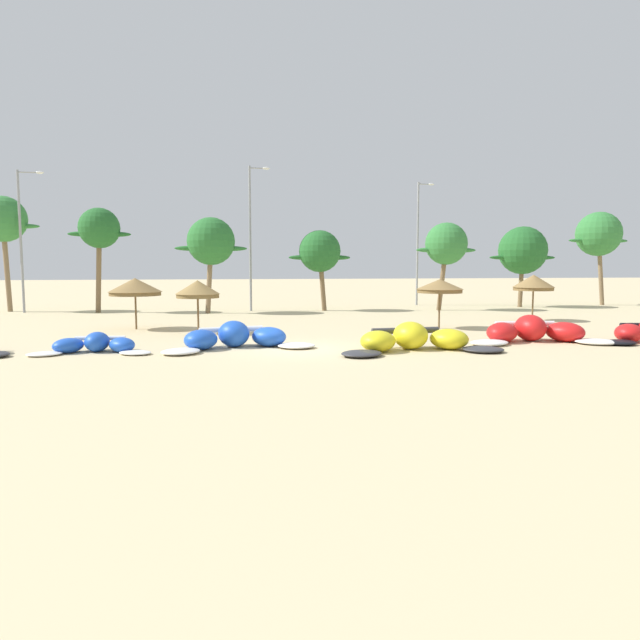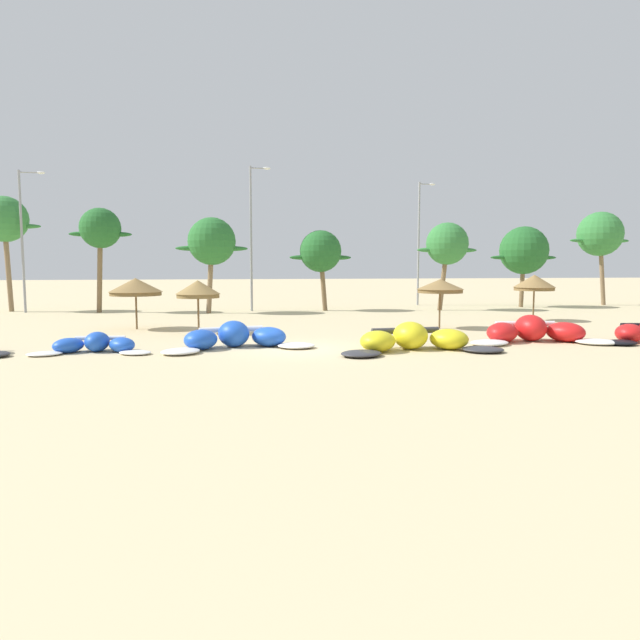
{
  "view_description": "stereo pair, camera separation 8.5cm",
  "coord_description": "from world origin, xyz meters",
  "px_view_note": "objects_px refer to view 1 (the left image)",
  "views": [
    {
      "loc": [
        -3.37,
        -22.83,
        3.4
      ],
      "look_at": [
        1.25,
        2.0,
        1.0
      ],
      "focal_mm": 31.67,
      "sensor_mm": 36.0,
      "label": 1
    },
    {
      "loc": [
        -3.29,
        -22.85,
        3.4
      ],
      "look_at": [
        1.25,
        2.0,
        1.0
      ],
      "focal_mm": 31.67,
      "sensor_mm": 36.0,
      "label": 2
    }
  ],
  "objects_px": {
    "beach_umbrella_middle": "(198,289)",
    "palm_center_left": "(320,252)",
    "beach_umbrella_near_palms": "(440,286)",
    "kite_left_of_center": "(236,338)",
    "palm_right_of_gap": "(523,251)",
    "beach_umbrella_outermost": "(534,283)",
    "kite_center": "(414,340)",
    "palm_left": "(99,229)",
    "palm_leftmost": "(3,220)",
    "palm_left_of_gap": "(211,242)",
    "kite_right_of_center": "(534,332)",
    "kite_left": "(95,345)",
    "palm_right": "(599,235)",
    "lamppost_west_center": "(252,232)",
    "lamppost_east_center": "(419,238)",
    "palm_center_right": "(446,244)",
    "beach_umbrella_near_van": "(135,287)",
    "lamppost_west": "(22,234)"
  },
  "relations": [
    {
      "from": "beach_umbrella_middle",
      "to": "beach_umbrella_near_palms",
      "type": "height_order",
      "value": "beach_umbrella_near_palms"
    },
    {
      "from": "kite_left",
      "to": "beach_umbrella_outermost",
      "type": "bearing_deg",
      "value": 19.93
    },
    {
      "from": "beach_umbrella_near_palms",
      "to": "kite_left",
      "type": "bearing_deg",
      "value": -161.31
    },
    {
      "from": "kite_left_of_center",
      "to": "palm_leftmost",
      "type": "distance_m",
      "value": 28.47
    },
    {
      "from": "kite_right_of_center",
      "to": "lamppost_east_center",
      "type": "bearing_deg",
      "value": 81.84
    },
    {
      "from": "kite_right_of_center",
      "to": "beach_umbrella_middle",
      "type": "height_order",
      "value": "beach_umbrella_middle"
    },
    {
      "from": "lamppost_west",
      "to": "kite_center",
      "type": "bearing_deg",
      "value": -46.88
    },
    {
      "from": "kite_left_of_center",
      "to": "palm_left_of_gap",
      "type": "relative_size",
      "value": 0.94
    },
    {
      "from": "beach_umbrella_middle",
      "to": "palm_center_left",
      "type": "bearing_deg",
      "value": 56.99
    },
    {
      "from": "palm_center_right",
      "to": "kite_left_of_center",
      "type": "bearing_deg",
      "value": -133.49
    },
    {
      "from": "beach_umbrella_outermost",
      "to": "palm_leftmost",
      "type": "bearing_deg",
      "value": 158.36
    },
    {
      "from": "kite_left",
      "to": "palm_leftmost",
      "type": "distance_m",
      "value": 25.98
    },
    {
      "from": "beach_umbrella_middle",
      "to": "palm_right",
      "type": "relative_size",
      "value": 0.33
    },
    {
      "from": "beach_umbrella_near_palms",
      "to": "lamppost_east_center",
      "type": "xyz_separation_m",
      "value": [
        5.54,
        18.28,
        3.53
      ]
    },
    {
      "from": "beach_umbrella_near_palms",
      "to": "palm_right_of_gap",
      "type": "height_order",
      "value": "palm_right_of_gap"
    },
    {
      "from": "kite_center",
      "to": "beach_umbrella_near_palms",
      "type": "xyz_separation_m",
      "value": [
        4.15,
        7.44,
        1.9
      ]
    },
    {
      "from": "palm_center_left",
      "to": "palm_center_right",
      "type": "xyz_separation_m",
      "value": [
        9.73,
        -1.27,
        0.58
      ]
    },
    {
      "from": "kite_center",
      "to": "palm_left",
      "type": "bearing_deg",
      "value": 126.0
    },
    {
      "from": "beach_umbrella_near_palms",
      "to": "kite_left_of_center",
      "type": "bearing_deg",
      "value": -154.37
    },
    {
      "from": "beach_umbrella_near_palms",
      "to": "lamppost_west_center",
      "type": "relative_size",
      "value": 0.25
    },
    {
      "from": "kite_left",
      "to": "lamppost_west_center",
      "type": "bearing_deg",
      "value": 69.41
    },
    {
      "from": "palm_left",
      "to": "lamppost_east_center",
      "type": "relative_size",
      "value": 0.72
    },
    {
      "from": "kite_center",
      "to": "palm_center_left",
      "type": "relative_size",
      "value": 1.14
    },
    {
      "from": "palm_left_of_gap",
      "to": "palm_right",
      "type": "relative_size",
      "value": 0.85
    },
    {
      "from": "kite_right_of_center",
      "to": "palm_center_left",
      "type": "height_order",
      "value": "palm_center_left"
    },
    {
      "from": "beach_umbrella_outermost",
      "to": "kite_left_of_center",
      "type": "bearing_deg",
      "value": -155.55
    },
    {
      "from": "beach_umbrella_near_van",
      "to": "palm_left_of_gap",
      "type": "relative_size",
      "value": 0.41
    },
    {
      "from": "beach_umbrella_near_palms",
      "to": "lamppost_east_center",
      "type": "relative_size",
      "value": 0.25
    },
    {
      "from": "kite_right_of_center",
      "to": "palm_left_of_gap",
      "type": "relative_size",
      "value": 0.99
    },
    {
      "from": "palm_center_left",
      "to": "palm_right_of_gap",
      "type": "distance_m",
      "value": 17.43
    },
    {
      "from": "palm_center_left",
      "to": "kite_left",
      "type": "bearing_deg",
      "value": -123.22
    },
    {
      "from": "lamppost_east_center",
      "to": "palm_center_left",
      "type": "bearing_deg",
      "value": -154.37
    },
    {
      "from": "beach_umbrella_near_van",
      "to": "beach_umbrella_outermost",
      "type": "bearing_deg",
      "value": 1.06
    },
    {
      "from": "palm_center_left",
      "to": "palm_right_of_gap",
      "type": "xyz_separation_m",
      "value": [
        17.41,
        0.8,
        0.2
      ]
    },
    {
      "from": "beach_umbrella_middle",
      "to": "palm_right",
      "type": "xyz_separation_m",
      "value": [
        33.92,
        15.24,
        3.91
      ]
    },
    {
      "from": "beach_umbrella_outermost",
      "to": "beach_umbrella_middle",
      "type": "bearing_deg",
      "value": -171.52
    },
    {
      "from": "kite_left",
      "to": "lamppost_west_center",
      "type": "distance_m",
      "value": 22.08
    },
    {
      "from": "kite_left_of_center",
      "to": "beach_umbrella_near_van",
      "type": "xyz_separation_m",
      "value": [
        -5.06,
        8.09,
        1.88
      ]
    },
    {
      "from": "palm_leftmost",
      "to": "palm_right",
      "type": "distance_m",
      "value": 48.57
    },
    {
      "from": "kite_left",
      "to": "beach_umbrella_near_palms",
      "type": "bearing_deg",
      "value": 18.69
    },
    {
      "from": "kite_left_of_center",
      "to": "beach_umbrella_near_van",
      "type": "relative_size",
      "value": 2.29
    },
    {
      "from": "palm_right",
      "to": "lamppost_west_center",
      "type": "distance_m",
      "value": 30.27
    },
    {
      "from": "palm_leftmost",
      "to": "beach_umbrella_near_van",
      "type": "bearing_deg",
      "value": -51.93
    },
    {
      "from": "kite_center",
      "to": "palm_center_right",
      "type": "xyz_separation_m",
      "value": [
        9.75,
        19.81,
        4.66
      ]
    },
    {
      "from": "kite_left",
      "to": "beach_umbrella_outermost",
      "type": "xyz_separation_m",
      "value": [
        24.28,
        8.81,
        2.1
      ]
    },
    {
      "from": "kite_left_of_center",
      "to": "palm_right_of_gap",
      "type": "bearing_deg",
      "value": 38.95
    },
    {
      "from": "kite_left",
      "to": "beach_umbrella_near_van",
      "type": "relative_size",
      "value": 1.72
    },
    {
      "from": "palm_left_of_gap",
      "to": "lamppost_west",
      "type": "relative_size",
      "value": 0.67
    },
    {
      "from": "palm_left_of_gap",
      "to": "palm_right_of_gap",
      "type": "xyz_separation_m",
      "value": [
        25.59,
        1.71,
        -0.46
      ]
    },
    {
      "from": "kite_right_of_center",
      "to": "palm_center_right",
      "type": "relative_size",
      "value": 1.01
    }
  ]
}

